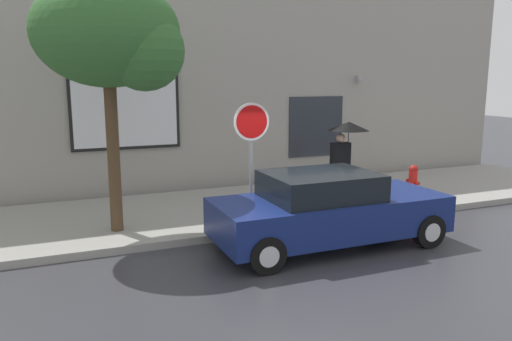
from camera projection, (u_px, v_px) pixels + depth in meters
The scene contains 8 objects.
ground_plane at pixel (304, 249), 9.32m from camera, with size 60.00×60.00×0.00m, color #333338.
sidewalk at pixel (245, 207), 12.03m from camera, with size 20.00×4.00×0.15m, color gray.
building_facade at pixel (211, 65), 13.66m from camera, with size 20.00×0.67×7.00m.
parked_car at pixel (328, 210), 9.39m from camera, with size 4.43×1.87×1.43m.
fire_hydrant at pixel (413, 181), 12.68m from camera, with size 0.30×0.44×0.82m.
pedestrian_with_umbrella at pixel (346, 137), 12.39m from camera, with size 1.01×1.01×1.93m.
street_tree at pixel (115, 37), 9.28m from camera, with size 2.74×2.33×4.87m.
stop_sign at pixel (251, 140), 10.02m from camera, with size 0.76×0.10×2.52m.
Camera 1 is at (-4.26, -7.86, 3.16)m, focal length 34.99 mm.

